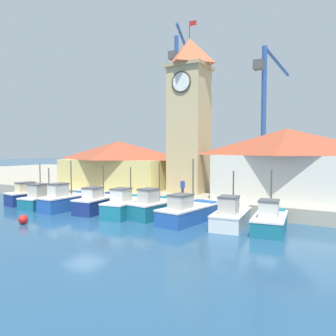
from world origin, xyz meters
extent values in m
plane|color=navy|center=(0.00, 0.00, 0.00)|extent=(300.00, 300.00, 0.00)
cube|color=#A89E89|center=(0.00, 27.82, 0.53)|extent=(120.00, 40.00, 1.06)
cube|color=navy|center=(-11.17, 4.84, 0.54)|extent=(2.53, 5.30, 1.08)
cube|color=navy|center=(-10.80, 7.11, 1.20)|extent=(1.55, 0.83, 0.24)
cube|color=silver|center=(-11.17, 4.84, 1.13)|extent=(2.60, 5.37, 0.12)
cube|color=beige|center=(-11.31, 3.97, 1.62)|extent=(1.27, 1.67, 0.85)
cube|color=#4C4C51|center=(-11.31, 3.97, 2.08)|extent=(1.36, 1.77, 0.08)
cylinder|color=#4C4742|center=(-11.07, 5.47, 2.48)|extent=(0.10, 0.10, 2.58)
torus|color=black|center=(-12.06, 5.25, 0.54)|extent=(0.20, 0.53, 0.52)
cube|color=#196B7F|center=(-8.52, 3.84, 0.47)|extent=(2.29, 4.67, 0.94)
cube|color=#196B7F|center=(-8.73, 5.84, 1.06)|extent=(1.61, 0.76, 0.24)
cube|color=silver|center=(-8.52, 3.84, 0.99)|extent=(2.35, 4.74, 0.12)
cube|color=#B2ADA3|center=(-8.44, 3.06, 1.58)|extent=(1.23, 1.46, 1.06)
cube|color=#4C4C51|center=(-8.44, 3.06, 2.15)|extent=(1.32, 1.55, 0.08)
cylinder|color=#4C4742|center=(-8.58, 4.40, 2.27)|extent=(0.10, 0.10, 2.43)
torus|color=black|center=(-9.53, 3.96, 0.47)|extent=(0.17, 0.53, 0.52)
cube|color=#2356A8|center=(-5.79, 3.81, 0.57)|extent=(2.07, 4.70, 1.15)
cube|color=#2356A8|center=(-5.67, 5.86, 1.27)|extent=(1.57, 0.69, 0.24)
cube|color=silver|center=(-5.79, 3.81, 1.20)|extent=(2.13, 4.77, 0.12)
cube|color=beige|center=(-5.83, 3.01, 1.77)|extent=(1.16, 1.44, 1.03)
cube|color=#4C4C51|center=(-5.83, 3.01, 2.33)|extent=(1.25, 1.53, 0.08)
cylinder|color=#4C4742|center=(-5.75, 4.39, 2.74)|extent=(0.10, 0.10, 2.98)
torus|color=black|center=(-6.76, 4.10, 0.57)|extent=(0.15, 0.53, 0.52)
cube|color=navy|center=(-2.76, 4.58, 0.57)|extent=(2.14, 4.92, 1.13)
cube|color=navy|center=(-2.92, 6.72, 1.25)|extent=(1.57, 0.71, 0.24)
cube|color=silver|center=(-2.76, 4.58, 1.18)|extent=(2.20, 4.99, 0.12)
cube|color=beige|center=(-2.70, 3.74, 1.66)|extent=(1.18, 1.52, 0.82)
cube|color=#4C4C51|center=(-2.70, 3.74, 2.11)|extent=(1.27, 1.60, 0.08)
cylinder|color=#4C4742|center=(-2.81, 5.17, 2.58)|extent=(0.10, 0.10, 2.68)
torus|color=black|center=(-3.76, 4.74, 0.57)|extent=(0.16, 0.53, 0.52)
cube|color=#196B7F|center=(0.22, 4.41, 0.56)|extent=(2.28, 5.02, 1.13)
cube|color=#196B7F|center=(0.00, 6.58, 1.25)|extent=(1.59, 0.75, 0.24)
cube|color=silver|center=(0.22, 4.41, 1.18)|extent=(2.35, 5.08, 0.12)
cube|color=beige|center=(0.30, 3.56, 1.70)|extent=(1.23, 1.56, 0.93)
cube|color=#4C4C51|center=(0.30, 3.56, 2.21)|extent=(1.31, 1.65, 0.08)
cylinder|color=#4C4742|center=(0.16, 5.01, 2.51)|extent=(0.10, 0.10, 2.53)
torus|color=black|center=(-0.78, 4.55, 0.56)|extent=(0.17, 0.53, 0.52)
cube|color=#196B7F|center=(2.53, 4.86, 0.57)|extent=(2.52, 4.49, 1.14)
cube|color=#196B7F|center=(2.83, 6.71, 1.26)|extent=(1.66, 0.84, 0.24)
cube|color=silver|center=(2.53, 4.86, 1.19)|extent=(2.58, 4.56, 0.12)
cube|color=#B2ADA3|center=(2.42, 4.12, 1.73)|extent=(1.31, 1.44, 0.97)
cube|color=#4C4C51|center=(2.42, 4.12, 2.25)|extent=(1.40, 1.53, 0.08)
cylinder|color=#4C4742|center=(2.62, 5.38, 2.70)|extent=(0.10, 0.10, 2.91)
torus|color=black|center=(1.57, 5.23, 0.57)|extent=(0.20, 0.53, 0.52)
cube|color=#2356A8|center=(5.44, 4.61, 0.52)|extent=(2.71, 5.39, 1.03)
cube|color=#2356A8|center=(5.78, 6.91, 1.15)|extent=(1.75, 0.84, 0.24)
cube|color=silver|center=(5.44, 4.61, 1.08)|extent=(2.78, 5.46, 0.12)
cube|color=#B2ADA3|center=(5.31, 3.72, 1.59)|extent=(1.40, 1.70, 0.88)
cube|color=#4C4C51|center=(5.31, 3.72, 2.07)|extent=(1.49, 1.79, 0.08)
cylinder|color=#4C4742|center=(5.53, 5.25, 2.84)|extent=(0.10, 0.10, 3.38)
torus|color=black|center=(4.42, 5.03, 0.52)|extent=(0.20, 0.53, 0.52)
cube|color=silver|center=(8.57, 4.82, 0.47)|extent=(2.31, 4.53, 0.93)
cube|color=silver|center=(8.38, 6.75, 1.05)|extent=(1.66, 0.75, 0.24)
cube|color=silver|center=(8.57, 4.82, 0.98)|extent=(2.37, 4.60, 0.12)
cube|color=#B2ADA3|center=(8.65, 4.06, 1.57)|extent=(1.26, 1.41, 1.05)
cube|color=#4C4C51|center=(8.65, 4.06, 2.13)|extent=(1.35, 1.50, 0.08)
cylinder|color=#4C4742|center=(8.52, 5.37, 2.39)|extent=(0.10, 0.10, 2.69)
torus|color=black|center=(7.53, 4.94, 0.47)|extent=(0.17, 0.53, 0.52)
cube|color=#196B7F|center=(11.11, 4.82, 0.46)|extent=(2.31, 4.50, 0.92)
cube|color=#196B7F|center=(10.91, 6.72, 1.04)|extent=(1.63, 0.77, 0.24)
cube|color=silver|center=(11.11, 4.82, 0.97)|extent=(2.38, 4.57, 0.12)
cube|color=beige|center=(11.19, 4.07, 1.53)|extent=(1.25, 1.41, 1.01)
cube|color=#4C4C51|center=(11.19, 4.07, 2.07)|extent=(1.34, 1.50, 0.08)
cylinder|color=#4C4742|center=(11.05, 5.36, 2.45)|extent=(0.10, 0.10, 2.84)
torus|color=black|center=(10.09, 4.93, 0.46)|extent=(0.18, 0.53, 0.52)
cube|color=tan|center=(1.77, 12.44, 6.97)|extent=(3.29, 3.29, 11.82)
cube|color=tan|center=(1.77, 12.44, 13.03)|extent=(3.79, 3.79, 0.30)
pyramid|color=#C1603D|center=(1.77, 12.44, 14.47)|extent=(3.79, 3.79, 2.59)
cylinder|color=white|center=(1.77, 10.73, 11.37)|extent=(1.81, 0.12, 1.81)
torus|color=#332D23|center=(1.77, 10.69, 11.37)|extent=(1.93, 0.12, 1.93)
cylinder|color=#3F3F3F|center=(1.77, 12.44, 16.57)|extent=(0.08, 0.08, 1.60)
cube|color=red|center=(2.12, 12.44, 17.12)|extent=(0.70, 0.04, 0.44)
cube|color=#E5D17A|center=(-6.98, 12.65, 2.59)|extent=(12.37, 6.29, 3.05)
pyramid|color=#A3472D|center=(-6.98, 12.65, 5.11)|extent=(12.77, 6.69, 2.00)
cube|color=silver|center=(10.92, 11.63, 2.89)|extent=(11.14, 5.32, 3.66)
pyramid|color=#A3472D|center=(10.92, 11.63, 5.80)|extent=(11.54, 5.72, 2.16)
cube|color=navy|center=(6.86, 20.94, 1.66)|extent=(2.00, 2.00, 1.20)
cylinder|color=#284C93|center=(6.86, 20.94, 9.41)|extent=(0.56, 0.56, 14.30)
cylinder|color=#284C93|center=(7.61, 23.91, 15.43)|extent=(1.88, 6.12, 2.36)
cube|color=#4C4C4C|center=(6.53, 19.66, 14.29)|extent=(1.00, 1.00, 1.00)
cube|color=navy|center=(-5.18, 22.92, 1.66)|extent=(2.00, 2.00, 1.20)
cylinder|color=#284C93|center=(-5.18, 22.92, 11.26)|extent=(0.56, 0.56, 18.00)
cylinder|color=#284C93|center=(-5.71, 26.98, 19.75)|extent=(1.45, 8.33, 4.69)
cube|color=#4C4C4C|center=(-5.02, 21.69, 17.38)|extent=(1.00, 1.00, 1.00)
sphere|color=red|center=(-4.29, -1.56, 0.33)|extent=(0.65, 0.65, 0.65)
cylinder|color=#33333D|center=(2.96, 8.67, 1.49)|extent=(0.22, 0.22, 0.85)
cube|color=#2D4CA5|center=(2.96, 8.67, 2.19)|extent=(0.34, 0.22, 0.56)
sphere|color=tan|center=(2.96, 8.67, 2.58)|extent=(0.20, 0.20, 0.20)
camera|label=1|loc=(15.51, -16.25, 5.17)|focal=35.00mm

